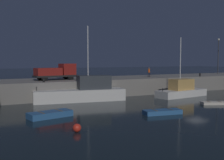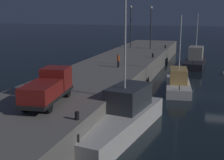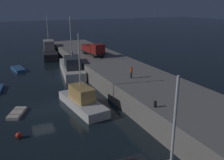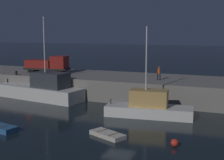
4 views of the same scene
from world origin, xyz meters
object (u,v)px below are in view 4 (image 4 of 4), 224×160
object	(u,v)px
rowboat_white_mid	(108,135)
utility_truck	(48,64)
bollard_west	(16,73)
fishing_boat_orange	(149,107)
fishing_trawler_red	(41,89)
mooring_buoy_near	(175,143)
dockworker	(159,72)

from	to	relation	value
rowboat_white_mid	utility_truck	distance (m)	21.47
rowboat_white_mid	bollard_west	size ratio (longest dim) A/B	6.42
fishing_boat_orange	utility_truck	world-z (taller)	fishing_boat_orange
fishing_trawler_red	fishing_boat_orange	xyz separation A→B (m)	(14.29, -2.85, -0.24)
rowboat_white_mid	utility_truck	size ratio (longest dim) A/B	0.51
rowboat_white_mid	mooring_buoy_near	distance (m)	5.31
utility_truck	bollard_west	distance (m)	4.41
dockworker	rowboat_white_mid	bearing A→B (deg)	-91.62
fishing_trawler_red	bollard_west	bearing A→B (deg)	163.15
fishing_trawler_red	dockworker	distance (m)	14.22
mooring_buoy_near	bollard_west	bearing A→B (deg)	153.16
rowboat_white_mid	utility_truck	world-z (taller)	utility_truck
mooring_buoy_near	bollard_west	distance (m)	26.01
bollard_west	fishing_boat_orange	bearing A→B (deg)	-12.69
fishing_trawler_red	rowboat_white_mid	distance (m)	16.46
mooring_buoy_near	bollard_west	world-z (taller)	bollard_west
fishing_boat_orange	utility_truck	xyz separation A→B (m)	(-16.39, 7.67, 2.75)
dockworker	bollard_west	xyz separation A→B (m)	(-18.19, -2.68, -0.66)
rowboat_white_mid	utility_truck	bearing A→B (deg)	135.54
fishing_boat_orange	dockworker	xyz separation A→B (m)	(-0.87, 6.98, 2.49)
mooring_buoy_near	bollard_west	size ratio (longest dim) A/B	1.12
rowboat_white_mid	fishing_trawler_red	bearing A→B (deg)	142.44
fishing_trawler_red	bollard_west	distance (m)	5.23
fishing_trawler_red	bollard_west	size ratio (longest dim) A/B	24.10
fishing_boat_orange	mooring_buoy_near	size ratio (longest dim) A/B	15.31
rowboat_white_mid	bollard_west	bearing A→B (deg)	147.22
fishing_trawler_red	rowboat_white_mid	world-z (taller)	fishing_trawler_red
fishing_boat_orange	mooring_buoy_near	xyz separation A→B (m)	(4.03, -7.39, -0.66)
fishing_trawler_red	dockworker	xyz separation A→B (m)	(13.42, 4.13, 2.25)
fishing_boat_orange	rowboat_white_mid	bearing A→B (deg)	-100.08
mooring_buoy_near	dockworker	world-z (taller)	dockworker
dockworker	fishing_trawler_red	bearing A→B (deg)	-162.90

